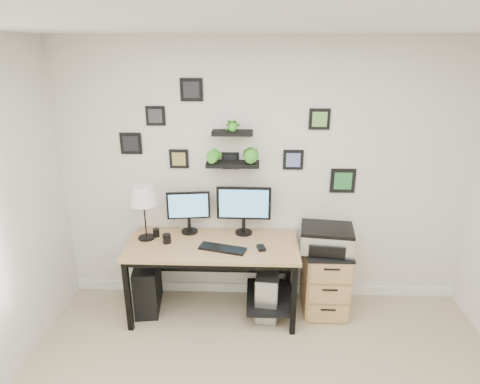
{
  "coord_description": "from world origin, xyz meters",
  "views": [
    {
      "loc": [
        -0.09,
        -1.73,
        2.48
      ],
      "look_at": [
        -0.23,
        1.83,
        1.2
      ],
      "focal_mm": 30.0,
      "sensor_mm": 36.0,
      "label": 1
    }
  ],
  "objects_px": {
    "monitor_left": "(189,209)",
    "mug": "(167,239)",
    "pc_tower_black": "(148,285)",
    "printer": "(326,238)",
    "monitor_right": "(244,206)",
    "table_lamp": "(143,197)",
    "pc_tower_grey": "(268,291)",
    "file_cabinet": "(325,279)",
    "desk": "(217,254)"
  },
  "relations": [
    {
      "from": "table_lamp",
      "to": "mug",
      "type": "distance_m",
      "value": 0.45
    },
    {
      "from": "monitor_left",
      "to": "pc_tower_black",
      "type": "distance_m",
      "value": 0.88
    },
    {
      "from": "mug",
      "to": "file_cabinet",
      "type": "xyz_separation_m",
      "value": [
        1.52,
        0.09,
        -0.46
      ]
    },
    {
      "from": "monitor_right",
      "to": "mug",
      "type": "xyz_separation_m",
      "value": [
        -0.72,
        -0.23,
        -0.25
      ]
    },
    {
      "from": "pc_tower_grey",
      "to": "printer",
      "type": "distance_m",
      "value": 0.78
    },
    {
      "from": "table_lamp",
      "to": "pc_tower_grey",
      "type": "bearing_deg",
      "value": -3.34
    },
    {
      "from": "desk",
      "to": "mug",
      "type": "height_order",
      "value": "mug"
    },
    {
      "from": "pc_tower_black",
      "to": "mug",
      "type": "bearing_deg",
      "value": -19.23
    },
    {
      "from": "monitor_right",
      "to": "pc_tower_black",
      "type": "xyz_separation_m",
      "value": [
        -0.95,
        -0.18,
        -0.79
      ]
    },
    {
      "from": "monitor_left",
      "to": "mug",
      "type": "xyz_separation_m",
      "value": [
        -0.18,
        -0.23,
        -0.21
      ]
    },
    {
      "from": "desk",
      "to": "pc_tower_grey",
      "type": "relative_size",
      "value": 3.25
    },
    {
      "from": "pc_tower_grey",
      "to": "file_cabinet",
      "type": "height_order",
      "value": "file_cabinet"
    },
    {
      "from": "pc_tower_black",
      "to": "desk",
      "type": "bearing_deg",
      "value": -9.09
    },
    {
      "from": "monitor_right",
      "to": "pc_tower_black",
      "type": "distance_m",
      "value": 1.25
    },
    {
      "from": "table_lamp",
      "to": "pc_tower_grey",
      "type": "xyz_separation_m",
      "value": [
        1.18,
        -0.07,
        -0.94
      ]
    },
    {
      "from": "desk",
      "to": "file_cabinet",
      "type": "relative_size",
      "value": 2.39
    },
    {
      "from": "monitor_right",
      "to": "table_lamp",
      "type": "xyz_separation_m",
      "value": [
        -0.93,
        -0.14,
        0.14
      ]
    },
    {
      "from": "monitor_left",
      "to": "pc_tower_black",
      "type": "xyz_separation_m",
      "value": [
        -0.41,
        -0.18,
        -0.75
      ]
    },
    {
      "from": "table_lamp",
      "to": "pc_tower_grey",
      "type": "height_order",
      "value": "table_lamp"
    },
    {
      "from": "pc_tower_black",
      "to": "printer",
      "type": "distance_m",
      "value": 1.82
    },
    {
      "from": "desk",
      "to": "monitor_right",
      "type": "relative_size",
      "value": 3.05
    },
    {
      "from": "monitor_left",
      "to": "file_cabinet",
      "type": "distance_m",
      "value": 1.51
    },
    {
      "from": "pc_tower_black",
      "to": "table_lamp",
      "type": "bearing_deg",
      "value": 55.13
    },
    {
      "from": "pc_tower_grey",
      "to": "file_cabinet",
      "type": "xyz_separation_m",
      "value": [
        0.56,
        0.07,
        0.1
      ]
    },
    {
      "from": "monitor_right",
      "to": "pc_tower_black",
      "type": "bearing_deg",
      "value": -169.45
    },
    {
      "from": "pc_tower_grey",
      "to": "table_lamp",
      "type": "bearing_deg",
      "value": 176.66
    },
    {
      "from": "monitor_right",
      "to": "mug",
      "type": "bearing_deg",
      "value": -162.4
    },
    {
      "from": "file_cabinet",
      "to": "pc_tower_grey",
      "type": "bearing_deg",
      "value": -173.16
    },
    {
      "from": "desk",
      "to": "mug",
      "type": "distance_m",
      "value": 0.5
    },
    {
      "from": "pc_tower_black",
      "to": "printer",
      "type": "bearing_deg",
      "value": -5.99
    },
    {
      "from": "desk",
      "to": "monitor_left",
      "type": "relative_size",
      "value": 3.74
    },
    {
      "from": "monitor_left",
      "to": "monitor_right",
      "type": "height_order",
      "value": "monitor_right"
    },
    {
      "from": "monitor_right",
      "to": "mug",
      "type": "distance_m",
      "value": 0.79
    },
    {
      "from": "pc_tower_black",
      "to": "pc_tower_grey",
      "type": "distance_m",
      "value": 1.2
    },
    {
      "from": "pc_tower_black",
      "to": "file_cabinet",
      "type": "distance_m",
      "value": 1.76
    },
    {
      "from": "mug",
      "to": "printer",
      "type": "relative_size",
      "value": 0.17
    },
    {
      "from": "pc_tower_black",
      "to": "printer",
      "type": "relative_size",
      "value": 0.94
    },
    {
      "from": "monitor_right",
      "to": "table_lamp",
      "type": "height_order",
      "value": "table_lamp"
    },
    {
      "from": "desk",
      "to": "table_lamp",
      "type": "xyz_separation_m",
      "value": [
        -0.68,
        0.06,
        0.55
      ]
    },
    {
      "from": "table_lamp",
      "to": "mug",
      "type": "height_order",
      "value": "table_lamp"
    },
    {
      "from": "pc_tower_black",
      "to": "file_cabinet",
      "type": "bearing_deg",
      "value": -6.09
    },
    {
      "from": "table_lamp",
      "to": "pc_tower_black",
      "type": "xyz_separation_m",
      "value": [
        -0.02,
        -0.04,
        -0.93
      ]
    },
    {
      "from": "pc_tower_grey",
      "to": "monitor_left",
      "type": "bearing_deg",
      "value": 164.69
    },
    {
      "from": "pc_tower_grey",
      "to": "printer",
      "type": "bearing_deg",
      "value": 7.34
    },
    {
      "from": "monitor_right",
      "to": "file_cabinet",
      "type": "height_order",
      "value": "monitor_right"
    },
    {
      "from": "mug",
      "to": "pc_tower_black",
      "type": "height_order",
      "value": "mug"
    },
    {
      "from": "table_lamp",
      "to": "file_cabinet",
      "type": "relative_size",
      "value": 0.8
    },
    {
      "from": "monitor_right",
      "to": "table_lamp",
      "type": "relative_size",
      "value": 0.98
    },
    {
      "from": "desk",
      "to": "monitor_right",
      "type": "xyz_separation_m",
      "value": [
        0.25,
        0.2,
        0.41
      ]
    },
    {
      "from": "table_lamp",
      "to": "mug",
      "type": "bearing_deg",
      "value": -21.76
    }
  ]
}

